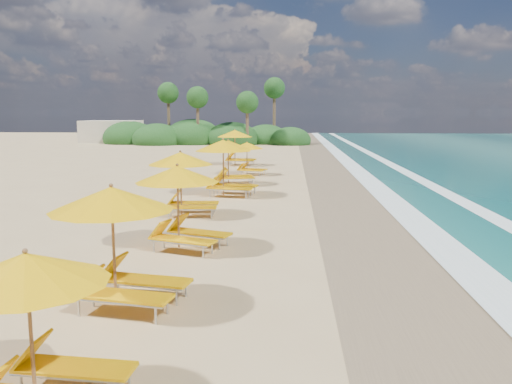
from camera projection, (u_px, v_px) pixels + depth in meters
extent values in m
plane|color=tan|center=(256.00, 228.00, 16.94)|extent=(160.00, 160.00, 0.00)
cube|color=#84704E|center=(378.00, 229.00, 16.67)|extent=(4.00, 160.00, 0.01)
cube|color=white|center=(424.00, 229.00, 16.56)|extent=(1.20, 160.00, 0.01)
cylinder|color=olive|center=(31.00, 331.00, 6.52)|extent=(0.05, 0.05, 2.02)
cone|color=#F5B205|center=(26.00, 268.00, 6.39)|extent=(2.22, 2.22, 0.41)
sphere|color=olive|center=(25.00, 251.00, 6.35)|extent=(0.07, 0.07, 0.07)
cylinder|color=olive|center=(114.00, 247.00, 9.98)|extent=(0.06, 0.06, 2.34)
cone|color=#F5B205|center=(112.00, 199.00, 9.83)|extent=(2.79, 2.79, 0.47)
sphere|color=olive|center=(111.00, 185.00, 9.79)|extent=(0.08, 0.08, 0.08)
cylinder|color=olive|center=(178.00, 208.00, 14.26)|extent=(0.06, 0.06, 2.29)
cone|color=#F5B205|center=(177.00, 174.00, 14.11)|extent=(3.01, 3.01, 0.46)
sphere|color=olive|center=(177.00, 165.00, 14.07)|extent=(0.08, 0.08, 0.08)
cylinder|color=olive|center=(181.00, 184.00, 18.86)|extent=(0.06, 0.06, 2.32)
cone|color=#F5B205|center=(180.00, 158.00, 18.72)|extent=(2.53, 2.53, 0.47)
sphere|color=olive|center=(180.00, 151.00, 18.68)|extent=(0.08, 0.08, 0.08)
cylinder|color=olive|center=(223.00, 168.00, 23.42)|extent=(0.06, 0.06, 2.52)
cone|color=#F5B205|center=(223.00, 145.00, 23.26)|extent=(3.02, 3.02, 0.51)
sphere|color=olive|center=(223.00, 139.00, 23.22)|extent=(0.09, 0.09, 0.09)
cylinder|color=olive|center=(228.00, 163.00, 27.16)|extent=(0.06, 0.06, 2.30)
cone|color=#F5B205|center=(228.00, 145.00, 27.01)|extent=(2.86, 2.86, 0.46)
sphere|color=olive|center=(228.00, 140.00, 26.97)|extent=(0.08, 0.08, 0.08)
cylinder|color=olive|center=(247.00, 159.00, 31.32)|extent=(0.05, 0.05, 1.96)
cone|color=#F5B205|center=(247.00, 146.00, 31.19)|extent=(2.48, 2.48, 0.39)
sphere|color=olive|center=(247.00, 142.00, 31.16)|extent=(0.07, 0.07, 0.07)
cylinder|color=olive|center=(235.00, 148.00, 36.92)|extent=(0.06, 0.06, 2.52)
cone|color=#F5B205|center=(235.00, 133.00, 36.76)|extent=(2.78, 2.78, 0.51)
sphere|color=olive|center=(235.00, 130.00, 36.72)|extent=(0.09, 0.09, 0.09)
ellipsoid|color=#163D14|center=(232.00, 139.00, 61.61)|extent=(6.40, 6.40, 4.16)
ellipsoid|color=#163D14|center=(193.00, 138.00, 62.93)|extent=(7.20, 7.20, 4.68)
ellipsoid|color=#163D14|center=(157.00, 140.00, 61.25)|extent=(6.00, 6.00, 3.90)
ellipsoid|color=#163D14|center=(266.00, 139.00, 63.32)|extent=(5.60, 5.60, 3.64)
ellipsoid|color=#163D14|center=(130.00, 138.00, 63.48)|extent=(6.60, 6.60, 4.29)
ellipsoid|color=#163D14|center=(290.00, 141.00, 61.15)|extent=(5.00, 5.00, 3.25)
cylinder|color=brown|center=(247.00, 124.00, 59.21)|extent=(0.36, 0.36, 5.00)
sphere|color=#163D14|center=(247.00, 102.00, 58.83)|extent=(2.60, 2.60, 2.60)
cylinder|color=brown|center=(198.00, 121.00, 60.56)|extent=(0.36, 0.36, 5.60)
sphere|color=#163D14|center=(197.00, 97.00, 60.13)|extent=(2.60, 2.60, 2.60)
cylinder|color=brown|center=(169.00, 118.00, 62.76)|extent=(0.36, 0.36, 6.20)
sphere|color=#163D14|center=(168.00, 93.00, 62.29)|extent=(2.60, 2.60, 2.60)
cylinder|color=brown|center=(274.00, 116.00, 62.81)|extent=(0.36, 0.36, 6.80)
sphere|color=#163D14|center=(274.00, 88.00, 62.29)|extent=(2.60, 2.60, 2.60)
cube|color=beige|center=(112.00, 132.00, 65.54)|extent=(7.00, 5.00, 2.80)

